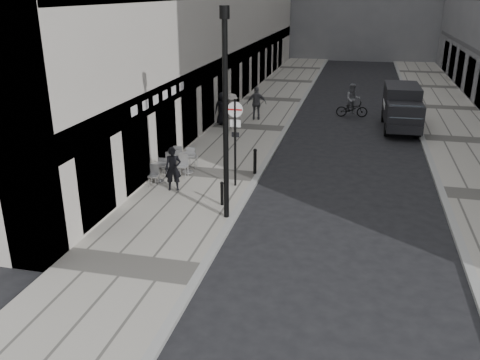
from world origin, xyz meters
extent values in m
plane|color=black|center=(0.00, 0.00, 0.00)|extent=(120.00, 120.00, 0.00)
cube|color=#9C968C|center=(-2.00, 18.00, 0.06)|extent=(4.00, 60.00, 0.12)
cube|color=#9C968C|center=(9.00, 18.00, 0.06)|extent=(4.00, 60.00, 0.12)
imported|color=black|center=(-2.72, 8.24, 0.94)|extent=(0.69, 0.56, 1.64)
cylinder|color=black|center=(-0.60, 9.18, 1.78)|extent=(0.09, 0.09, 3.32)
cylinder|color=white|center=(-0.60, 9.18, 3.06)|extent=(0.57, 0.05, 0.57)
cube|color=#B21414|center=(-0.60, 9.16, 3.06)|extent=(0.52, 0.03, 0.06)
cube|color=white|center=(-0.60, 9.21, 2.54)|extent=(0.40, 0.04, 0.27)
cylinder|color=black|center=(-0.20, 6.36, 3.29)|extent=(0.17, 0.17, 6.34)
cylinder|color=black|center=(-0.20, 6.36, 6.52)|extent=(0.30, 0.30, 0.37)
cylinder|color=black|center=(-0.60, 7.27, 0.52)|extent=(0.11, 0.11, 0.80)
cylinder|color=black|center=(-0.15, 10.68, 0.61)|extent=(0.13, 0.13, 0.98)
cylinder|color=black|center=(5.25, 18.18, 0.36)|extent=(0.27, 0.72, 0.71)
cylinder|color=black|center=(6.82, 18.22, 0.36)|extent=(0.27, 0.72, 0.71)
cylinder|color=black|center=(5.18, 21.22, 0.36)|extent=(0.27, 0.72, 0.71)
cylinder|color=black|center=(6.75, 21.25, 0.36)|extent=(0.27, 0.72, 0.71)
cube|color=black|center=(5.98, 20.52, 1.38)|extent=(1.85, 3.25, 1.79)
cube|color=black|center=(6.03, 18.11, 1.12)|extent=(1.82, 1.64, 1.25)
cube|color=#1E2328|center=(6.05, 17.44, 1.47)|extent=(1.57, 0.35, 0.66)
imported|color=black|center=(3.35, 22.10, 0.48)|extent=(1.89, 0.85, 0.96)
imported|color=slate|center=(3.35, 22.10, 1.07)|extent=(0.96, 0.79, 1.81)
imported|color=#4D4C51|center=(-1.93, 19.69, 1.06)|extent=(1.17, 0.66, 1.89)
imported|color=#9D9791|center=(-2.78, 17.20, 1.08)|extent=(1.44, 1.24, 1.93)
imported|color=black|center=(-3.52, 18.14, 1.02)|extent=(0.96, 0.71, 1.80)
cylinder|color=#ACABAE|center=(-3.60, 8.96, 0.13)|extent=(0.40, 0.40, 0.03)
cylinder|color=#ACABAE|center=(-3.60, 8.96, 0.47)|extent=(0.05, 0.05, 0.67)
cylinder|color=#ACABAE|center=(-3.60, 8.96, 0.80)|extent=(0.64, 0.64, 0.03)
cylinder|color=silver|center=(-2.86, 10.21, 0.14)|extent=(0.45, 0.45, 0.03)
cylinder|color=silver|center=(-2.86, 10.21, 0.51)|extent=(0.06, 0.06, 0.75)
cylinder|color=silver|center=(-2.86, 10.21, 0.88)|extent=(0.71, 0.71, 0.03)
cylinder|color=#A6A5A8|center=(-3.44, 10.27, 0.14)|extent=(0.45, 0.45, 0.03)
cylinder|color=#A6A5A8|center=(-3.44, 10.27, 0.51)|extent=(0.06, 0.06, 0.75)
cylinder|color=#A6A5A8|center=(-3.44, 10.27, 0.88)|extent=(0.71, 0.71, 0.03)
camera|label=1|loc=(3.75, -8.33, 7.11)|focal=38.00mm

